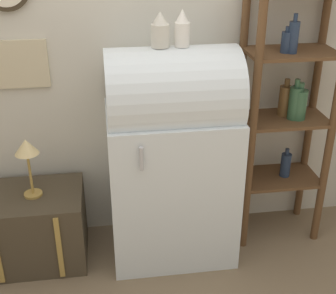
{
  "coord_description": "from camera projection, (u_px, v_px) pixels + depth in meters",
  "views": [
    {
      "loc": [
        -0.38,
        -2.24,
        2.01
      ],
      "look_at": [
        -0.02,
        0.26,
        0.75
      ],
      "focal_mm": 50.0,
      "sensor_mm": 36.0,
      "label": 1
    }
  ],
  "objects": [
    {
      "name": "suitcase_trunk",
      "position": [
        33.0,
        227.0,
        2.95
      ],
      "size": [
        0.65,
        0.48,
        0.48
      ],
      "color": "#423828",
      "rests_on": "ground_plane"
    },
    {
      "name": "refrigerator",
      "position": [
        172.0,
        155.0,
        2.85
      ],
      "size": [
        0.77,
        0.61,
        1.36
      ],
      "color": "silver",
      "rests_on": "ground_plane"
    },
    {
      "name": "shelf_unit",
      "position": [
        287.0,
        103.0,
        2.91
      ],
      "size": [
        0.56,
        0.35,
        1.71
      ],
      "color": "brown",
      "rests_on": "ground_plane"
    },
    {
      "name": "wall_back",
      "position": [
        163.0,
        35.0,
        2.84
      ],
      "size": [
        7.0,
        0.09,
        2.7
      ],
      "color": "beige",
      "rests_on": "ground_plane"
    },
    {
      "name": "ground_plane",
      "position": [
        177.0,
        271.0,
        2.93
      ],
      "size": [
        12.0,
        12.0,
        0.0
      ],
      "primitive_type": "plane",
      "color": "#7A664C"
    },
    {
      "name": "desk_lamp",
      "position": [
        27.0,
        152.0,
        2.71
      ],
      "size": [
        0.14,
        0.14,
        0.37
      ],
      "color": "#AD8942",
      "rests_on": "suitcase_trunk"
    },
    {
      "name": "vase_center",
      "position": [
        182.0,
        29.0,
        2.53
      ],
      "size": [
        0.08,
        0.08,
        0.2
      ],
      "color": "white",
      "rests_on": "refrigerator"
    },
    {
      "name": "vase_left",
      "position": [
        160.0,
        31.0,
        2.52
      ],
      "size": [
        0.1,
        0.1,
        0.19
      ],
      "color": "beige",
      "rests_on": "refrigerator"
    }
  ]
}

